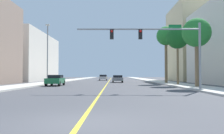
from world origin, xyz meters
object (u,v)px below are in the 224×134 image
Objects in this scene: traffic_signal_mast at (160,41)px; palm_far at (166,37)px; palm_mid at (177,38)px; car_green at (55,80)px; palm_near at (196,34)px; car_gray at (118,79)px; car_silver at (103,77)px; street_lamp at (47,51)px.

palm_far is at bearing 76.02° from traffic_signal_mast.
palm_mid is 1.85× the size of car_green.
palm_near is 0.95× the size of palm_mid.
palm_far is 11.57m from car_gray.
palm_far is at bearing -65.27° from car_silver.
car_silver is at bearing 117.11° from palm_far.
street_lamp is (-13.41, 13.79, 0.51)m from traffic_signal_mast.
car_green is (-16.23, 4.85, -5.08)m from palm_near.
street_lamp is 0.96× the size of palm_far.
palm_mid is 1.75× the size of car_silver.
traffic_signal_mast is 19.24m from street_lamp.
street_lamp reaches higher than palm_mid.
palm_far reaches higher than car_silver.
street_lamp is 26.01m from car_silver.
car_silver is (-11.00, 27.27, -5.49)m from palm_mid.
traffic_signal_mast is 15.50m from car_green.
street_lamp reaches higher than palm_near.
car_gray is (10.20, 9.34, -4.13)m from street_lamp.
street_lamp is 18.27m from palm_far.
traffic_signal_mast is 23.63m from car_gray.
street_lamp is at bearing -168.51° from palm_far.
palm_far is 2.15× the size of car_green.
car_gray is 0.94× the size of car_green.
palm_near is at bearing 162.05° from car_green.
palm_mid reaches higher than car_gray.
palm_mid is at bearing 68.12° from traffic_signal_mast.
palm_mid reaches higher than palm_near.
palm_mid is at bearing -88.26° from palm_far.
traffic_signal_mast is 18.18m from palm_far.
palm_mid is (17.92, -2.54, 1.41)m from street_lamp.
car_gray is 15.47m from car_green.
palm_near is 20.41m from car_gray.
palm_far reaches higher than palm_mid.
street_lamp is 1.11× the size of palm_mid.
palm_mid is at bearing -176.64° from car_green.
car_gray is 0.89× the size of car_silver.
car_green is at bearing -175.34° from palm_mid.
palm_near is at bearing -86.35° from palm_mid.
palm_mid is 1.97× the size of car_gray.
car_silver is at bearing 102.32° from car_gray.
car_green is (-11.32, 9.96, -3.60)m from traffic_signal_mast.
traffic_signal_mast is 1.39× the size of palm_mid.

